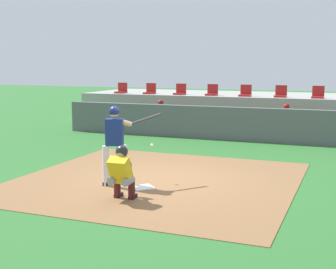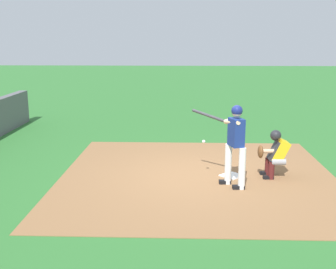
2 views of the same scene
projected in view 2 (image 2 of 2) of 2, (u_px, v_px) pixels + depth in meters
name	position (u px, v px, depth m)	size (l,w,h in m)	color
ground_plane	(198.00, 176.00, 9.98)	(80.00, 80.00, 0.00)	#2D6B2D
dirt_infield	(198.00, 176.00, 9.98)	(6.40, 6.40, 0.01)	olive
home_plate	(232.00, 176.00, 9.95)	(0.44, 0.44, 0.02)	white
batter_at_plate	(235.00, 140.00, 9.06)	(1.01, 1.14, 1.80)	silver
catcher_crouched	(274.00, 152.00, 9.77)	(0.49, 2.01, 1.13)	gray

